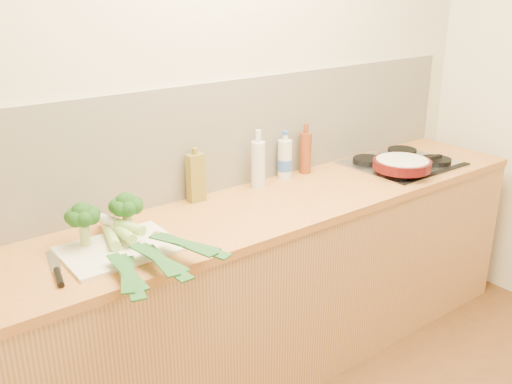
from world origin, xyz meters
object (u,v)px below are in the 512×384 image
at_px(chopping_board, 120,249).
at_px(skillet, 402,164).
at_px(gas_hob, 402,163).
at_px(chefs_knife, 57,273).

xyz_separation_m(chopping_board, skillet, (1.59, -0.09, 0.06)).
height_order(gas_hob, chopping_board, gas_hob).
bearing_deg(chopping_board, skillet, -2.45).
distance_m(gas_hob, skillet, 0.20).
relative_size(chefs_knife, skillet, 0.70).
distance_m(chefs_knife, skillet, 1.85).
distance_m(chopping_board, chefs_knife, 0.27).
distance_m(gas_hob, chefs_knife, 2.00).
xyz_separation_m(gas_hob, chopping_board, (-1.74, -0.03, -0.01)).
bearing_deg(chefs_knife, chopping_board, 23.21).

